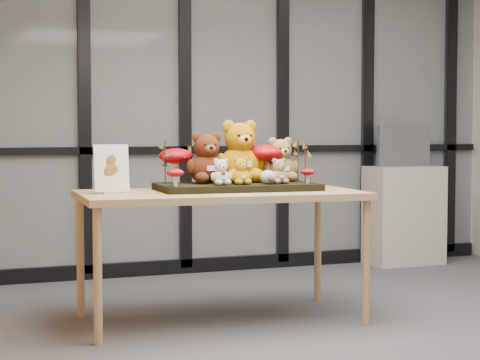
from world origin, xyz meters
name	(u,v)px	position (x,y,z in m)	size (l,w,h in m)	color
floor	(381,332)	(0.00, 0.00, 0.00)	(5.00, 5.00, 0.00)	#505055
room_shell	(383,53)	(0.00, 0.00, 1.68)	(5.00, 5.00, 5.00)	beige
glass_partition	(235,107)	(0.00, 2.47, 1.42)	(4.90, 0.06, 2.78)	#2D383F
display_table	(220,201)	(-0.80, 0.64, 0.77)	(1.83, 1.00, 0.83)	tan
diorama_tray	(237,187)	(-0.66, 0.70, 0.85)	(1.02, 0.51, 0.04)	black
bear_pooh_yellow	(240,148)	(-0.60, 0.82, 1.10)	(0.34, 0.31, 0.45)	#B47005
bear_brown_medium	(207,155)	(-0.84, 0.79, 1.06)	(0.28, 0.25, 0.37)	#491E0E
bear_tan_back	(280,157)	(-0.32, 0.79, 1.04)	(0.25, 0.23, 0.33)	olive
bear_small_yellow	(241,169)	(-0.69, 0.57, 0.97)	(0.15, 0.13, 0.19)	#BF8810
bear_white_bow	(221,170)	(-0.82, 0.57, 0.97)	(0.14, 0.13, 0.19)	silver
bear_beige_small	(279,170)	(-0.43, 0.56, 0.97)	(0.14, 0.13, 0.18)	#977052
plush_cream_hedgehog	(268,176)	(-0.51, 0.55, 0.93)	(0.08, 0.07, 0.10)	beige
mushroom_back_left	(176,164)	(-1.01, 0.91, 1.00)	(0.22, 0.22, 0.25)	#94040B
mushroom_back_right	(266,161)	(-0.42, 0.80, 1.01)	(0.25, 0.25, 0.27)	#94040B
mushroom_front_left	(175,177)	(-1.12, 0.55, 0.94)	(0.11, 0.11, 0.12)	#94040B
mushroom_front_right	(308,175)	(-0.23, 0.55, 0.93)	(0.10, 0.10, 0.11)	#94040B
sprig_green_far_left	(165,162)	(-1.10, 0.86, 1.01)	(0.05, 0.05, 0.28)	black
sprig_green_mid_left	(188,164)	(-0.93, 0.91, 1.00)	(0.05, 0.05, 0.25)	black
sprig_dry_far_right	(298,160)	(-0.19, 0.78, 1.01)	(0.05, 0.05, 0.28)	brown
sprig_dry_mid_right	(305,162)	(-0.20, 0.65, 1.01)	(0.05, 0.05, 0.27)	brown
sprig_green_centre	(212,166)	(-0.76, 0.91, 0.98)	(0.05, 0.05, 0.20)	black
sign_holder	(111,171)	(-1.48, 0.71, 0.97)	(0.22, 0.08, 0.30)	silver
label_card	(246,195)	(-0.77, 0.28, 0.83)	(0.10, 0.03, 0.00)	white
cabinet	(404,215)	(1.55, 2.24, 0.44)	(0.66, 0.39, 0.89)	#B3A89F
monitor	(404,146)	(1.55, 2.25, 1.07)	(0.53, 0.05, 0.37)	#4B4E53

